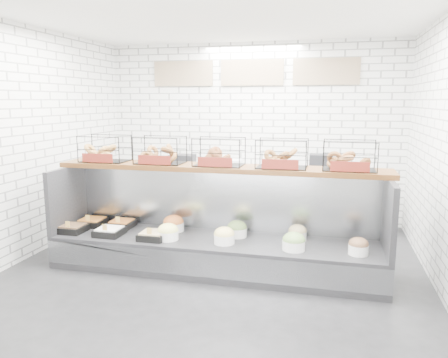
# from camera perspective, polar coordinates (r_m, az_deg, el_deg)

# --- Properties ---
(ground) EXTENTS (5.50, 5.50, 0.00)m
(ground) POSITION_cam_1_polar(r_m,az_deg,el_deg) (5.20, -2.07, -12.92)
(ground) COLOR black
(ground) RESTS_ON ground
(room_shell) EXTENTS (5.02, 5.51, 3.01)m
(room_shell) POSITION_cam_1_polar(r_m,az_deg,el_deg) (5.37, -0.44, 10.36)
(room_shell) COLOR white
(room_shell) RESTS_ON ground
(display_case) EXTENTS (4.00, 0.90, 1.20)m
(display_case) POSITION_cam_1_polar(r_m,az_deg,el_deg) (5.40, -1.30, -8.32)
(display_case) COLOR black
(display_case) RESTS_ON ground
(bagel_shelf) EXTENTS (4.10, 0.50, 0.40)m
(bagel_shelf) POSITION_cam_1_polar(r_m,az_deg,el_deg) (5.33, -0.67, 3.02)
(bagel_shelf) COLOR #3E210D
(bagel_shelf) RESTS_ON display_case
(prep_counter) EXTENTS (4.00, 0.60, 1.20)m
(prep_counter) POSITION_cam_1_polar(r_m,az_deg,el_deg) (7.33, 3.06, -2.21)
(prep_counter) COLOR #93969B
(prep_counter) RESTS_ON ground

